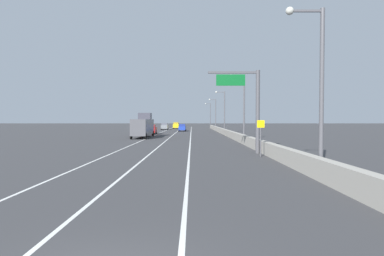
% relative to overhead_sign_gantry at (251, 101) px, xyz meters
% --- Properties ---
extents(ground_plane, '(320.00, 320.00, 0.00)m').
position_rel_overhead_sign_gantry_xyz_m(ground_plane, '(-6.95, 41.64, -4.73)').
color(ground_plane, '#38383A').
extents(lane_stripe_left, '(0.16, 130.00, 0.00)m').
position_rel_overhead_sign_gantry_xyz_m(lane_stripe_left, '(-12.45, 32.64, -4.73)').
color(lane_stripe_left, silver).
rests_on(lane_stripe_left, ground_plane).
extents(lane_stripe_center, '(0.16, 130.00, 0.00)m').
position_rel_overhead_sign_gantry_xyz_m(lane_stripe_center, '(-8.95, 32.64, -4.73)').
color(lane_stripe_center, silver).
rests_on(lane_stripe_center, ground_plane).
extents(lane_stripe_right, '(0.16, 130.00, 0.00)m').
position_rel_overhead_sign_gantry_xyz_m(lane_stripe_right, '(-5.45, 32.64, -4.73)').
color(lane_stripe_right, silver).
rests_on(lane_stripe_right, ground_plane).
extents(jersey_barrier_right, '(0.60, 120.00, 1.10)m').
position_rel_overhead_sign_gantry_xyz_m(jersey_barrier_right, '(1.34, 17.64, -4.18)').
color(jersey_barrier_right, '#9E998E').
rests_on(jersey_barrier_right, ground_plane).
extents(overhead_sign_gantry, '(4.68, 0.36, 7.50)m').
position_rel_overhead_sign_gantry_xyz_m(overhead_sign_gantry, '(0.00, 0.00, 0.00)').
color(overhead_sign_gantry, '#47474C').
rests_on(overhead_sign_gantry, ground_plane).
extents(speed_advisory_sign, '(0.60, 0.11, 3.00)m').
position_rel_overhead_sign_gantry_xyz_m(speed_advisory_sign, '(0.44, -2.54, -2.96)').
color(speed_advisory_sign, '#4C4C51').
rests_on(speed_advisory_sign, ground_plane).
extents(lamp_post_right_near, '(2.14, 0.44, 9.22)m').
position_rel_overhead_sign_gantry_xyz_m(lamp_post_right_near, '(1.65, -10.70, 0.62)').
color(lamp_post_right_near, '#4C4C51').
rests_on(lamp_post_right_near, ground_plane).
extents(lamp_post_right_second, '(2.14, 0.44, 9.22)m').
position_rel_overhead_sign_gantry_xyz_m(lamp_post_right_second, '(1.63, 13.99, 0.62)').
color(lamp_post_right_second, '#4C4C51').
rests_on(lamp_post_right_second, ground_plane).
extents(lamp_post_right_third, '(2.14, 0.44, 9.22)m').
position_rel_overhead_sign_gantry_xyz_m(lamp_post_right_third, '(1.60, 38.68, 0.62)').
color(lamp_post_right_third, '#4C4C51').
rests_on(lamp_post_right_third, ground_plane).
extents(lamp_post_right_fourth, '(2.14, 0.44, 9.22)m').
position_rel_overhead_sign_gantry_xyz_m(lamp_post_right_fourth, '(1.59, 63.38, 0.62)').
color(lamp_post_right_fourth, '#4C4C51').
rests_on(lamp_post_right_fourth, ground_plane).
extents(lamp_post_right_fifth, '(2.14, 0.44, 9.22)m').
position_rel_overhead_sign_gantry_xyz_m(lamp_post_right_fifth, '(1.49, 88.07, 0.62)').
color(lamp_post_right_fifth, '#4C4C51').
rests_on(lamp_post_right_fifth, ground_plane).
extents(car_yellow_0, '(2.01, 4.29, 2.13)m').
position_rel_overhead_sign_gantry_xyz_m(car_yellow_0, '(-10.38, 71.67, -3.67)').
color(car_yellow_0, gold).
rests_on(car_yellow_0, ground_plane).
extents(car_red_1, '(1.95, 4.71, 2.00)m').
position_rel_overhead_sign_gantry_xyz_m(car_red_1, '(-13.63, 35.46, -3.73)').
color(car_red_1, red).
rests_on(car_red_1, ground_plane).
extents(car_gray_2, '(2.07, 4.43, 1.99)m').
position_rel_overhead_sign_gantry_xyz_m(car_gray_2, '(-13.34, 62.15, -3.74)').
color(car_gray_2, slate).
rests_on(car_gray_2, ground_plane).
extents(car_blue_3, '(1.91, 4.74, 1.86)m').
position_rel_overhead_sign_gantry_xyz_m(car_blue_3, '(-7.70, 50.84, -3.80)').
color(car_blue_3, '#1E389E').
rests_on(car_blue_3, ground_plane).
extents(box_truck, '(2.49, 9.99, 4.19)m').
position_rel_overhead_sign_gantry_xyz_m(box_truck, '(-13.45, 23.65, -2.81)').
color(box_truck, '#4C4C51').
rests_on(box_truck, ground_plane).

